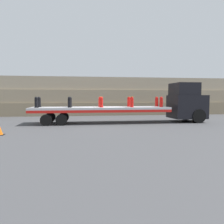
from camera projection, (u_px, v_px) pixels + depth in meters
name	position (u px, v px, depth m)	size (l,w,h in m)	color
ground_plane	(101.00, 123.00, 17.63)	(120.00, 120.00, 0.00)	#474749
rock_cliff	(94.00, 96.00, 25.94)	(60.00, 3.30, 4.38)	#84755B
truck_cab	(187.00, 103.00, 18.55)	(2.68, 2.58, 3.27)	black
flatbed_trailer	(94.00, 110.00, 17.49)	(10.95, 2.58, 1.30)	#B2B2B7
fire_hydrant_black_near_0	(36.00, 102.00, 16.30)	(0.33, 0.56, 0.83)	black
fire_hydrant_black_far_0	(39.00, 102.00, 17.38)	(0.33, 0.56, 0.83)	black
fire_hydrant_black_near_1	(69.00, 102.00, 16.64)	(0.33, 0.56, 0.83)	black
fire_hydrant_black_far_1	(70.00, 102.00, 17.72)	(0.33, 0.56, 0.83)	black
fire_hydrant_red_near_2	(101.00, 102.00, 16.98)	(0.33, 0.56, 0.83)	red
fire_hydrant_red_far_2	(100.00, 102.00, 18.05)	(0.33, 0.56, 0.83)	red
fire_hydrant_red_near_3	(132.00, 102.00, 17.32)	(0.33, 0.56, 0.83)	red
fire_hydrant_red_far_3	(129.00, 102.00, 18.39)	(0.33, 0.56, 0.83)	red
fire_hydrant_red_near_4	(161.00, 102.00, 17.65)	(0.33, 0.56, 0.83)	red
fire_hydrant_red_far_4	(157.00, 102.00, 18.73)	(0.33, 0.56, 0.83)	red
cargo_strap_rear	(101.00, 97.00, 17.49)	(0.05, 2.67, 0.01)	yellow
cargo_strap_middle	(130.00, 97.00, 17.82)	(0.05, 2.67, 0.01)	yellow
traffic_cone	(0.00, 130.00, 12.02)	(0.45, 0.45, 0.55)	black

